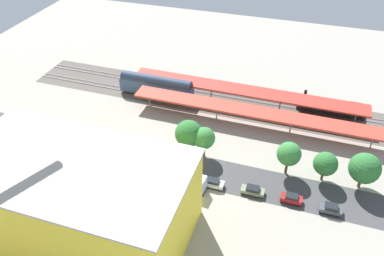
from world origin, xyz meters
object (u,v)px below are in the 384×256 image
street_tree_4 (325,164)px  platform_canopy_near (254,112)px  street_tree_2 (289,154)px  parked_car_3 (213,183)px  construction_building (78,199)px  street_tree_3 (189,134)px  box_truck_1 (181,180)px  parked_car_1 (291,199)px  box_truck_0 (156,169)px  street_tree_1 (204,138)px  platform_canopy_far (246,91)px  freight_coach_far (156,86)px  parked_car_4 (179,175)px  street_tree_0 (365,168)px  locomotive (331,106)px  parked_car_0 (331,209)px  traffic_light (158,162)px  parked_car_2 (253,191)px

street_tree_4 → platform_canopy_near: bearing=-40.1°
street_tree_2 → parked_car_3: bearing=31.8°
construction_building → street_tree_3: construction_building is taller
platform_canopy_near → construction_building: construction_building is taller
box_truck_1 → street_tree_4: street_tree_4 is taller
parked_car_1 → box_truck_0: 26.70m
street_tree_1 → street_tree_3: street_tree_3 is taller
platform_canopy_far → box_truck_1: platform_canopy_far is taller
street_tree_3 → street_tree_1: bearing=178.6°
freight_coach_far → street_tree_3: bearing=128.1°
parked_car_1 → construction_building: 38.20m
parked_car_4 → street_tree_0: (-34.23, -8.15, 4.05)m
freight_coach_far → street_tree_3: (-15.03, 19.16, 1.96)m
locomotive → street_tree_3: (28.56, 24.91, 3.26)m
parked_car_1 → box_truck_0: bearing=2.1°
street_tree_2 → street_tree_3: bearing=-0.6°
parked_car_3 → street_tree_3: bearing=-47.4°
construction_building → box_truck_1: bearing=-130.2°
platform_canopy_far → platform_canopy_near: bearing=114.2°
parked_car_1 → box_truck_0: box_truck_0 is taller
street_tree_2 → street_tree_4: bearing=-178.2°
platform_canopy_far → parked_car_3: 30.23m
parked_car_0 → street_tree_0: street_tree_0 is taller
platform_canopy_far → locomotive: locomotive is taller
parked_car_3 → street_tree_4: bearing=-157.5°
locomotive → street_tree_1: street_tree_1 is taller
parked_car_0 → box_truck_1: size_ratio=0.40×
parked_car_1 → street_tree_4: (-5.17, -7.80, 3.38)m
street_tree_0 → street_tree_4: size_ratio=1.20×
box_truck_0 → traffic_light: traffic_light is taller
parked_car_2 → box_truck_1: bearing=9.3°
box_truck_0 → street_tree_4: (-31.84, -8.78, 2.56)m
platform_canopy_far → parked_car_0: size_ratio=14.33×
locomotive → parked_car_1: 33.24m
platform_canopy_far → parked_car_0: bearing=126.2°
parked_car_1 → street_tree_0: bearing=-146.9°
parked_car_1 → construction_building: construction_building is taller
platform_canopy_far → parked_car_2: (-7.58, 29.59, -3.62)m
street_tree_2 → box_truck_1: bearing=27.6°
platform_canopy_far → street_tree_4: size_ratio=9.01×
parked_car_2 → construction_building: 31.99m
street_tree_1 → street_tree_3: bearing=-1.4°
platform_canopy_near → locomotive: bearing=-147.4°
parked_car_0 → street_tree_4: 9.06m
freight_coach_far → street_tree_4: bearing=155.9°
parked_car_3 → platform_canopy_far: bearing=-90.3°
platform_canopy_far → parked_car_4: size_ratio=12.84×
parked_car_4 → box_truck_1: 2.62m
freight_coach_far → street_tree_4: street_tree_4 is taller
platform_canopy_far → parked_car_1: bearing=116.7°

